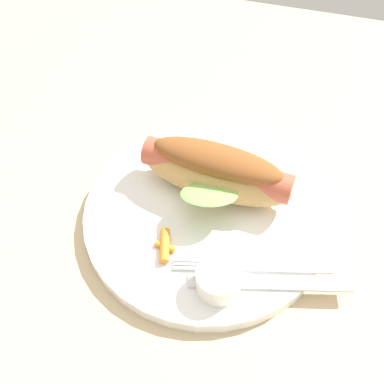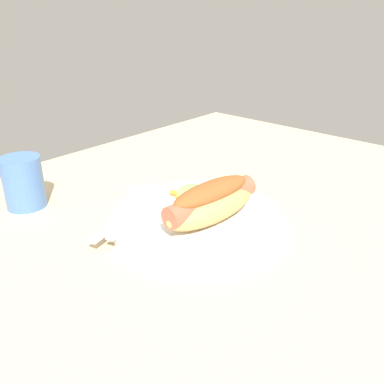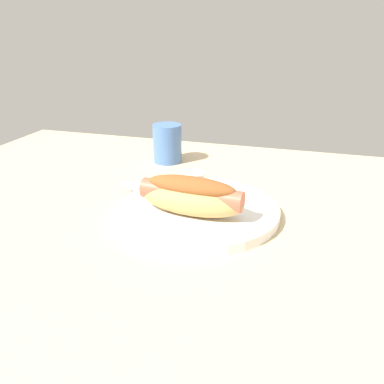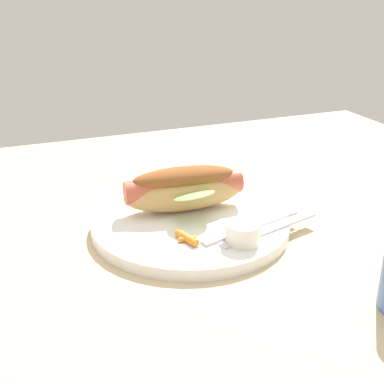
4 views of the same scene
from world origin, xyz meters
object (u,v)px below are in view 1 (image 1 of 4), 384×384
object	(u,v)px
carrot_garnish	(165,246)
sauce_ramekin	(218,280)
fork	(256,267)
knife	(270,283)
plate	(206,214)
hot_dog	(216,171)

from	to	relation	value
carrot_garnish	sauce_ramekin	bearing A→B (deg)	-23.75
fork	knife	world-z (taller)	same
plate	fork	world-z (taller)	fork
plate	sauce_ramekin	size ratio (longest dim) A/B	6.11
plate	sauce_ramekin	bearing A→B (deg)	-68.05
plate	fork	size ratio (longest dim) A/B	1.71
plate	knife	distance (cm)	10.94
knife	carrot_garnish	distance (cm)	11.18
sauce_ramekin	fork	distance (cm)	4.57
knife	sauce_ramekin	bearing A→B (deg)	5.11
carrot_garnish	knife	bearing A→B (deg)	-5.54
plate	hot_dog	bearing A→B (deg)	84.94
fork	plate	bearing A→B (deg)	-54.47
hot_dog	sauce_ramekin	bearing A→B (deg)	110.32
plate	knife	bearing A→B (deg)	-40.17
hot_dog	carrot_garnish	xyz separation A→B (cm)	(-3.06, -9.00, -2.72)
hot_dog	fork	world-z (taller)	hot_dog
sauce_ramekin	carrot_garnish	size ratio (longest dim) A/B	1.12
hot_dog	knife	distance (cm)	13.25
fork	knife	bearing A→B (deg)	125.07
fork	carrot_garnish	xyz separation A→B (cm)	(-9.45, -0.35, 0.26)
hot_dog	fork	size ratio (longest dim) A/B	1.11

